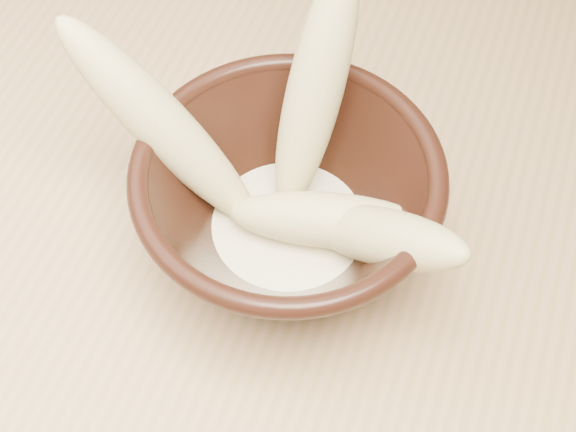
# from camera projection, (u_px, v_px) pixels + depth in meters

# --- Properties ---
(table) EXTENTS (1.20, 0.80, 0.75)m
(table) POSITION_uv_depth(u_px,v_px,m) (334.00, 231.00, 0.72)
(table) COLOR tan
(table) RESTS_ON ground
(bowl) EXTENTS (0.21, 0.21, 0.11)m
(bowl) POSITION_uv_depth(u_px,v_px,m) (288.00, 208.00, 0.56)
(bowl) COLOR black
(bowl) RESTS_ON table
(milk_puddle) EXTENTS (0.12, 0.12, 0.02)m
(milk_puddle) POSITION_uv_depth(u_px,v_px,m) (288.00, 230.00, 0.58)
(milk_puddle) COLOR beige
(milk_puddle) RESTS_ON bowl
(banana_upright) EXTENTS (0.05, 0.13, 0.18)m
(banana_upright) POSITION_uv_depth(u_px,v_px,m) (315.00, 90.00, 0.54)
(banana_upright) COLOR #CFC07A
(banana_upright) RESTS_ON bowl
(banana_left) EXTENTS (0.17, 0.06, 0.16)m
(banana_left) POSITION_uv_depth(u_px,v_px,m) (162.00, 126.00, 0.54)
(banana_left) COLOR #CFC07A
(banana_left) RESTS_ON bowl
(banana_right) EXTENTS (0.15, 0.09, 0.12)m
(banana_right) POSITION_uv_depth(u_px,v_px,m) (380.00, 236.00, 0.52)
(banana_right) COLOR #CFC07A
(banana_right) RESTS_ON bowl
(banana_across) EXTENTS (0.15, 0.07, 0.05)m
(banana_across) POSITION_uv_depth(u_px,v_px,m) (328.00, 220.00, 0.55)
(banana_across) COLOR #CFC07A
(banana_across) RESTS_ON bowl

